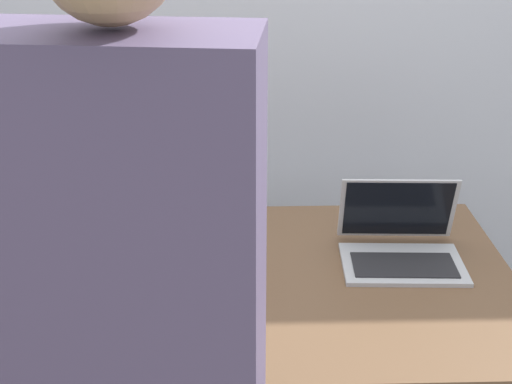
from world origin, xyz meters
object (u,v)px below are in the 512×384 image
(laptop, at_px, (401,242))
(beer_bottle_dark, at_px, (106,202))
(beer_bottle_green, at_px, (37,196))
(coffee_mug, at_px, (215,265))

(laptop, distance_m, beer_bottle_dark, 0.86)
(beer_bottle_green, xyz_separation_m, coffee_mug, (0.53, -0.31, -0.06))
(beer_bottle_dark, height_order, coffee_mug, beer_bottle_dark)
(laptop, bearing_deg, coffee_mug, -166.48)
(laptop, distance_m, coffee_mug, 0.53)
(beer_bottle_green, distance_m, coffee_mug, 0.62)
(beer_bottle_dark, bearing_deg, coffee_mug, -42.20)
(laptop, relative_size, beer_bottle_green, 1.17)
(beer_bottle_green, relative_size, beer_bottle_dark, 1.12)
(beer_bottle_dark, relative_size, coffee_mug, 2.17)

